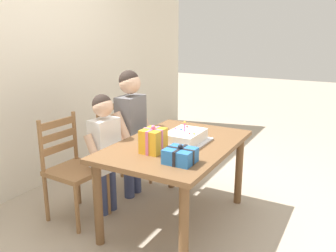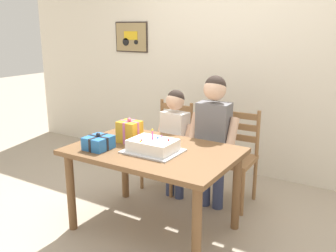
% 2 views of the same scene
% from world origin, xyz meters
% --- Properties ---
extents(ground_plane, '(20.00, 20.00, 0.00)m').
position_xyz_m(ground_plane, '(0.00, 0.00, 0.00)').
color(ground_plane, tan).
extents(back_wall, '(6.40, 0.11, 2.60)m').
position_xyz_m(back_wall, '(-0.01, 1.68, 1.30)').
color(back_wall, silver).
rests_on(back_wall, ground).
extents(dining_table, '(1.35, 0.90, 0.72)m').
position_xyz_m(dining_table, '(0.00, 0.00, 0.63)').
color(dining_table, brown).
rests_on(dining_table, ground).
extents(birthday_cake, '(0.44, 0.34, 0.19)m').
position_xyz_m(birthday_cake, '(0.04, -0.06, 0.77)').
color(birthday_cake, silver).
rests_on(birthday_cake, dining_table).
extents(gift_box_red_large, '(0.19, 0.16, 0.22)m').
position_xyz_m(gift_box_red_large, '(-0.28, 0.06, 0.82)').
color(gift_box_red_large, gold).
rests_on(gift_box_red_large, dining_table).
extents(gift_box_beside_cake, '(0.20, 0.21, 0.14)m').
position_xyz_m(gift_box_beside_cake, '(-0.38, -0.23, 0.78)').
color(gift_box_beside_cake, '#286BB7').
rests_on(gift_box_beside_cake, dining_table).
extents(chair_left, '(0.44, 0.44, 0.92)m').
position_xyz_m(chair_left, '(-0.37, 0.84, 0.47)').
color(chair_left, '#996B42').
rests_on(chair_left, ground).
extents(chair_right, '(0.43, 0.43, 0.92)m').
position_xyz_m(chair_right, '(0.37, 0.84, 0.47)').
color(chair_right, '#996B42').
rests_on(chair_right, ground).
extents(child_older, '(0.47, 0.27, 1.27)m').
position_xyz_m(child_older, '(0.25, 0.63, 0.78)').
color(child_older, '#38426B').
rests_on(child_older, ground).
extents(child_younger, '(0.42, 0.24, 1.11)m').
position_xyz_m(child_younger, '(-0.16, 0.63, 0.67)').
color(child_younger, '#38426B').
rests_on(child_younger, ground).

